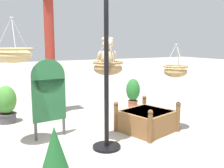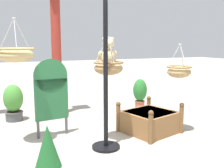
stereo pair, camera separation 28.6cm
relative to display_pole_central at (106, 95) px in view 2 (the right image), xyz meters
name	(u,v)px [view 2 (the right image)]	position (x,y,z in m)	size (l,w,h in m)	color
ground_plane	(114,146)	(0.15, 0.01, -0.84)	(40.00, 40.00, 0.00)	#A8A093
display_pole_central	(106,95)	(0.00, 0.00, 0.00)	(0.44, 0.44, 2.64)	black
hanging_basket_with_teddy	(108,67)	(0.15, 0.25, 0.40)	(0.49, 0.49, 0.61)	#A37F51
teddy_bear	(108,54)	(0.15, 0.27, 0.61)	(0.33, 0.29, 0.47)	#D1B789
hanging_basket_left_high	(16,54)	(-1.22, 0.70, 0.62)	(0.57, 0.57, 0.68)	tan
hanging_basket_right_low	(179,71)	(1.49, 0.16, 0.29)	(0.45, 0.45, 0.60)	tan
greenhouse_pillar_right	(56,50)	(-0.26, 2.27, 0.63)	(0.41, 0.41, 3.04)	#9E2D23
wooden_planter_box	(149,121)	(1.02, 0.37, -0.63)	(1.10, 1.09, 0.57)	olive
potted_plant_tall_leafy	(140,92)	(1.78, 2.06, -0.45)	(0.35, 0.35, 0.74)	#AD563D
potted_plant_conical_shrub	(13,102)	(-1.23, 2.15, -0.45)	(0.40, 0.40, 0.78)	#4C4C51
potted_plant_trailing_ivy	(48,155)	(-1.02, -0.74, -0.48)	(0.31, 0.31, 0.73)	#AD563D
display_sign_board	(51,91)	(-0.66, 0.88, -0.03)	(0.59, 0.10, 1.37)	#286B3D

